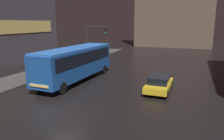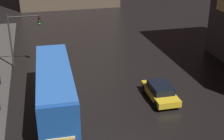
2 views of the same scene
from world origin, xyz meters
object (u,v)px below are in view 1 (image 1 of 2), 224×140
Objects in this scene: pedestrian_mid at (44,66)px; traffic_light_main at (94,38)px; bus_near at (76,61)px; car_taxi at (159,83)px; pedestrian_near at (65,59)px.

traffic_light_main reaches higher than pedestrian_mid.
bus_near is 2.01× the size of traffic_light_main.
car_taxi is 0.78× the size of traffic_light_main.
car_taxi is 14.91m from traffic_light_main.
bus_near is 2.57× the size of car_taxi.
bus_near is at bearing -75.69° from traffic_light_main.
pedestrian_near is at bearing -23.24° from car_taxi.
car_taxi is 2.41× the size of pedestrian_near.
car_taxi is 2.63× the size of pedestrian_mid.
pedestrian_mid is at bearing -4.26° from car_taxi.
traffic_light_main reaches higher than car_taxi.
bus_near is 6.77× the size of pedestrian_mid.
bus_near is 7.06m from pedestrian_near.
pedestrian_near is 0.33× the size of traffic_light_main.
car_taxi is 14.35m from pedestrian_near.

